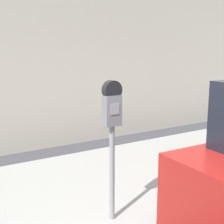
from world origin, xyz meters
name	(u,v)px	position (x,y,z in m)	size (l,w,h in m)	color
sidewalk	(111,183)	(0.00, 2.20, 0.06)	(24.00, 2.80, 0.13)	#ADAAA3
building_facade	(48,37)	(0.00, 4.68, 2.31)	(24.00, 0.30, 4.62)	beige
parking_meter	(112,122)	(-0.58, 1.23, 1.27)	(0.21, 0.12, 1.60)	gray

